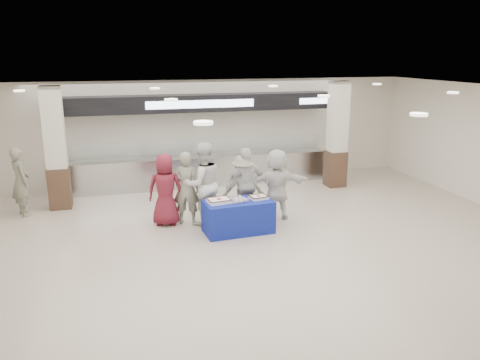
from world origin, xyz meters
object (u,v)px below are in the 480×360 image
object	(u,v)px
civilian_maroon	(165,190)
civilian_white	(276,184)
soldier_a	(186,188)
sheet_cake_right	(259,197)
soldier_b	(243,188)
chef_short	(247,184)
cupcake_tray	(238,200)
soldier_bg	(20,182)
sheet_cake_left	(219,200)
display_table	(238,217)
chef_tall	(203,184)

from	to	relation	value
civilian_maroon	civilian_white	xyz separation A→B (m)	(2.67, -0.31, 0.02)
soldier_a	sheet_cake_right	bearing A→B (deg)	172.31
soldier_b	civilian_white	bearing A→B (deg)	174.28
sheet_cake_right	chef_short	bearing A→B (deg)	96.79
civilian_maroon	cupcake_tray	bearing A→B (deg)	163.51
sheet_cake_right	cupcake_tray	bearing A→B (deg)	-174.86
cupcake_tray	civilian_maroon	size ratio (longest dim) A/B	0.27
chef_short	soldier_b	distance (m)	0.14
soldier_bg	soldier_b	bearing A→B (deg)	-137.09
sheet_cake_left	civilian_maroon	world-z (taller)	civilian_maroon
display_table	civilian_white	distance (m)	1.41
soldier_b	chef_short	bearing A→B (deg)	142.02
civilian_maroon	chef_tall	world-z (taller)	chef_tall
sheet_cake_right	soldier_bg	xyz separation A→B (m)	(-5.44, 2.55, 0.09)
display_table	chef_short	xyz separation A→B (m)	(0.41, 0.73, 0.53)
sheet_cake_left	soldier_b	world-z (taller)	soldier_b
civilian_maroon	sheet_cake_right	bearing A→B (deg)	171.61
soldier_bg	cupcake_tray	bearing A→B (deg)	-146.18
chef_tall	sheet_cake_right	bearing A→B (deg)	135.67
soldier_a	soldier_bg	world-z (taller)	soldier_a
sheet_cake_right	soldier_b	size ratio (longest dim) A/B	0.28
chef_tall	chef_short	world-z (taller)	chef_tall
chef_short	soldier_a	bearing A→B (deg)	-12.57
sheet_cake_right	chef_tall	distance (m)	1.38
sheet_cake_left	soldier_bg	xyz separation A→B (m)	(-4.50, 2.59, 0.08)
cupcake_tray	chef_tall	distance (m)	1.03
display_table	chef_short	bearing A→B (deg)	57.02
soldier_b	soldier_a	bearing A→B (deg)	2.77
sheet_cake_left	sheet_cake_right	xyz separation A→B (m)	(0.94, 0.04, -0.01)
chef_tall	sheet_cake_left	bearing A→B (deg)	93.61
sheet_cake_right	soldier_bg	size ratio (longest dim) A/B	0.25
cupcake_tray	sheet_cake_left	bearing A→B (deg)	179.30
chef_tall	soldier_b	world-z (taller)	chef_tall
sheet_cake_right	civilian_white	world-z (taller)	civilian_white
soldier_a	civilian_white	xyz separation A→B (m)	(2.19, -0.24, -0.00)
chef_tall	display_table	bearing A→B (deg)	118.48
soldier_b	sheet_cake_left	bearing A→B (deg)	51.50
soldier_bg	civilian_white	bearing A→B (deg)	-136.18
display_table	chef_short	distance (m)	1.00
sheet_cake_left	soldier_bg	size ratio (longest dim) A/B	0.31
display_table	sheet_cake_left	bearing A→B (deg)	176.15
sheet_cake_left	cupcake_tray	bearing A→B (deg)	-0.70
soldier_b	civilian_white	world-z (taller)	civilian_white
sheet_cake_left	chef_short	size ratio (longest dim) A/B	0.30
sheet_cake_right	civilian_white	bearing A→B (deg)	42.60
civilian_maroon	chef_tall	xyz separation A→B (m)	(0.87, -0.17, 0.13)
civilian_maroon	civilian_white	world-z (taller)	civilian_white
cupcake_tray	soldier_bg	bearing A→B (deg)	152.24
soldier_a	soldier_b	xyz separation A→B (m)	(1.38, -0.07, -0.08)
cupcake_tray	civilian_white	xyz separation A→B (m)	(1.16, 0.64, 0.10)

